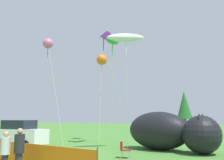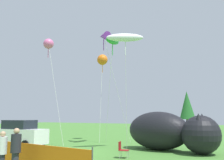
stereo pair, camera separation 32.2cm
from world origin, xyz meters
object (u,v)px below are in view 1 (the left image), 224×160
Objects in this scene: kite_green_fish at (112,41)px; kite_orange_flower at (102,60)px; spectator_in_green_shirt at (5,151)px; parked_car at (20,134)px; spectator_in_blue_shirt at (19,150)px; kite_purple_delta at (104,37)px; inflatable_cat at (169,132)px; kite_white_ghost at (126,38)px; kite_pink_octopus at (48,44)px; folding_chair at (124,149)px.

kite_orange_flower is (-2.56, 2.45, -0.91)m from kite_green_fish.
parked_car is at bearing 135.07° from spectator_in_green_shirt.
spectator_in_blue_shirt is at bearing 29.24° from spectator_in_green_shirt.
parked_car is 9.47m from spectator_in_blue_shirt.
kite_green_fish is 0.95m from kite_purple_delta.
inflatable_cat is 0.81× the size of kite_orange_flower.
parked_car is 9.30m from spectator_in_green_shirt.
kite_white_ghost is at bearing 12.65° from parked_car.
kite_pink_octopus is 5.13m from kite_purple_delta.
kite_purple_delta is at bearing 116.76° from folding_chair.
kite_green_fish is (-1.93, 11.40, 7.86)m from spectator_in_blue_shirt.
kite_white_ghost reaches higher than spectator_in_green_shirt.
kite_green_fish is 5.91m from kite_pink_octopus.
kite_purple_delta is (4.34, 4.90, 8.35)m from parked_car.
kite_green_fish is at bearing -43.79° from kite_orange_flower.
folding_chair is 0.49× the size of spectator_in_blue_shirt.
kite_orange_flower is 3.48m from kite_purple_delta.
kite_orange_flower reaches higher than spectator_in_green_shirt.
kite_green_fish is at bearing 134.19° from kite_white_ghost.
kite_green_fish is 0.95× the size of kite_purple_delta.
parked_car is 0.60× the size of inflatable_cat.
kite_purple_delta reaches higher than kite_white_ghost.
spectator_in_blue_shirt is 14.23m from kite_purple_delta.
kite_purple_delta is (-4.55, 5.38, 8.83)m from folding_chair.
spectator_in_green_shirt is at bearing -78.93° from kite_purple_delta.
kite_pink_octopus is 1.10× the size of kite_white_ghost.
inflatable_cat is 3.70× the size of spectator_in_blue_shirt.
kite_orange_flower is at bearing 123.66° from kite_purple_delta.
kite_purple_delta is (4.72, 1.93, 0.49)m from kite_pink_octopus.
inflatable_cat is at bearing 69.86° from spectator_in_green_shirt.
parked_car is 10.61m from kite_purple_delta.
spectator_in_green_shirt is (6.59, -6.57, -0.06)m from parked_car.
kite_orange_flower is at bearing 167.53° from inflatable_cat.
parked_car is 0.48× the size of kite_orange_flower.
parked_car is 10.71m from kite_white_ghost.
spectator_in_green_shirt is 0.56m from spectator_in_blue_shirt.
folding_chair is at bearing -67.73° from kite_white_ghost.
kite_pink_octopus is at bearing -158.87° from kite_green_fish.
kite_white_ghost is at bearing 86.01° from spectator_in_blue_shirt.
kite_orange_flower is (-4.49, 13.85, 6.95)m from spectator_in_blue_shirt.
kite_orange_flower is 1.00× the size of kite_white_ghost.
kite_pink_octopus is (-9.27, 3.45, 8.34)m from folding_chair.
kite_purple_delta is at bearing 22.23° from kite_pink_octopus.
kite_purple_delta reaches higher than inflatable_cat.
kite_green_fish is at bearing 21.13° from kite_pink_octopus.
inflatable_cat is 10.45m from spectator_in_blue_shirt.
inflatable_cat is at bearing 14.09° from parked_car.
spectator_in_blue_shirt is 0.19× the size of kite_purple_delta.
kite_orange_flower is at bearing 57.17° from kite_pink_octopus.
kite_white_ghost is (3.34, -2.42, -1.31)m from kite_purple_delta.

